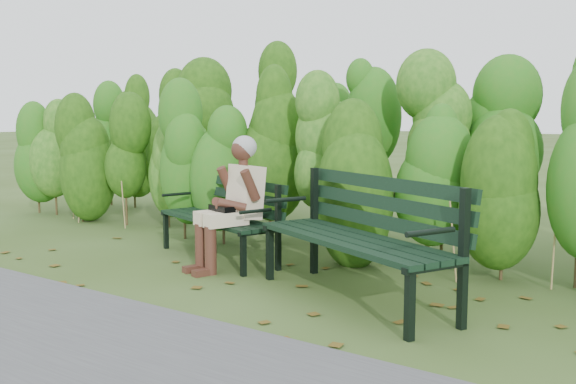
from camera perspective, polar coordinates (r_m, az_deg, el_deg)
The scene contains 7 objects.
ground at distance 5.61m, azimuth -2.13°, elevation -7.97°, with size 80.00×80.00×0.00m, color #334817.
footpath at distance 4.19m, azimuth -21.63°, elevation -13.61°, with size 60.00×2.50×0.01m, color #474749.
hedge_band at distance 6.98m, azimuth 7.36°, elevation 5.34°, with size 11.04×1.67×2.42m.
leaf_litter at distance 5.43m, azimuth -0.89°, elevation -8.45°, with size 5.60×2.28×0.01m.
bench_left at distance 6.62m, azimuth -5.37°, elevation -1.64°, with size 1.65×0.95×0.78m.
bench_right at distance 5.14m, azimuth 6.51°, elevation -3.04°, with size 1.97×1.31×0.94m.
seated_woman at distance 6.14m, azimuth -4.63°, elevation -0.27°, with size 0.54×0.78×1.22m.
Camera 1 is at (3.36, -4.26, 1.44)m, focal length 42.00 mm.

